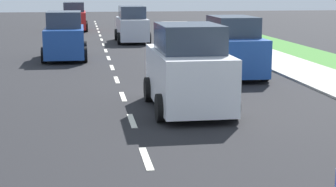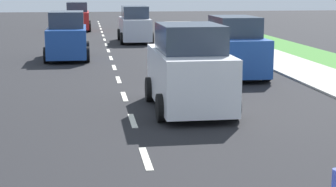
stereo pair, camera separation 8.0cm
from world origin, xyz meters
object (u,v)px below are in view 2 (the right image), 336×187
at_px(car_oncoming_third, 77,17).
at_px(car_parked_far, 234,49).
at_px(car_oncoming_second, 67,37).
at_px(car_outgoing_ahead, 189,70).
at_px(car_outgoing_far, 135,25).

xyz_separation_m(car_oncoming_third, car_parked_far, (5.88, -22.26, 0.03)).
bearing_deg(car_oncoming_second, car_outgoing_ahead, -72.43).
bearing_deg(car_oncoming_third, car_parked_far, -75.20).
relative_size(car_oncoming_second, car_parked_far, 0.99).
bearing_deg(car_oncoming_third, car_outgoing_ahead, -83.19).
xyz_separation_m(car_outgoing_ahead, car_outgoing_far, (0.16, 18.24, -0.07)).
relative_size(car_outgoing_ahead, car_parked_far, 0.97).
distance_m(car_outgoing_ahead, car_parked_far, 5.85).
xyz_separation_m(car_outgoing_ahead, car_parked_far, (2.60, 5.24, -0.04)).
bearing_deg(car_outgoing_far, car_parked_far, -79.38).
height_order(car_outgoing_far, car_parked_far, car_parked_far).
distance_m(car_outgoing_ahead, car_oncoming_third, 27.70).
bearing_deg(car_oncoming_third, car_oncoming_second, -90.67).
distance_m(car_outgoing_ahead, car_outgoing_far, 18.25).
distance_m(car_oncoming_second, car_parked_far, 8.36).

